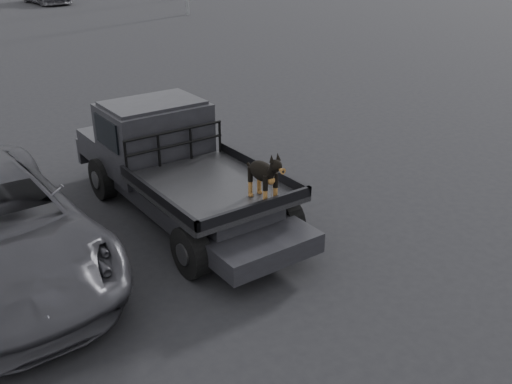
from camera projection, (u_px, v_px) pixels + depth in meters
ground at (267, 233)px, 9.24m from camera, size 120.00×120.00×0.00m
flatbed_ute at (183, 191)px, 9.64m from camera, size 2.00×5.40×0.92m
ute_cab at (154, 126)px, 9.96m from camera, size 1.72×1.30×0.88m
headache_rack at (175, 147)px, 9.47m from camera, size 1.80×0.08×0.55m
dog at (263, 175)px, 8.13m from camera, size 0.32×0.60×0.74m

